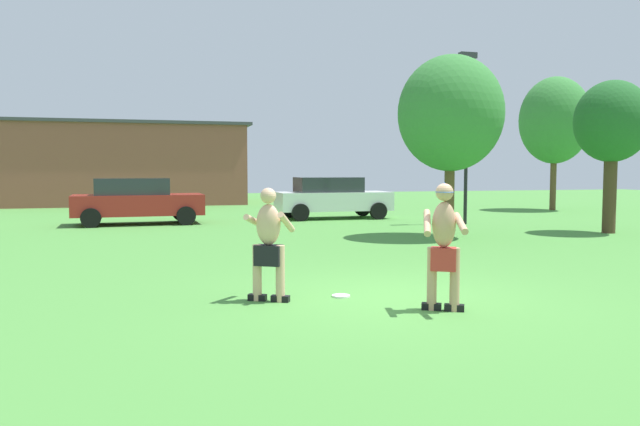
{
  "coord_description": "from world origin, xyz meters",
  "views": [
    {
      "loc": [
        -3.43,
        -8.2,
        1.87
      ],
      "look_at": [
        -0.75,
        1.36,
        1.17
      ],
      "focal_mm": 34.33,
      "sensor_mm": 36.0,
      "label": 1
    }
  ],
  "objects_px": {
    "player_with_cap": "(444,241)",
    "tree_right_field": "(612,123)",
    "frisbee": "(341,296)",
    "lamp_post": "(467,120)",
    "player_in_black": "(269,242)",
    "tree_behind_players": "(451,114)",
    "tree_near_building": "(555,121)",
    "car_red_far_end": "(137,200)",
    "car_white_near_post": "(332,197)"
  },
  "relations": [
    {
      "from": "player_in_black",
      "to": "lamp_post",
      "type": "bearing_deg",
      "value": 49.45
    },
    {
      "from": "car_white_near_post",
      "to": "car_red_far_end",
      "type": "xyz_separation_m",
      "value": [
        -7.14,
        -0.56,
        0.0
      ]
    },
    {
      "from": "frisbee",
      "to": "car_white_near_post",
      "type": "bearing_deg",
      "value": 73.8
    },
    {
      "from": "tree_near_building",
      "to": "tree_behind_players",
      "type": "bearing_deg",
      "value": -137.98
    },
    {
      "from": "car_white_near_post",
      "to": "player_with_cap",
      "type": "bearing_deg",
      "value": -101.23
    },
    {
      "from": "player_with_cap",
      "to": "lamp_post",
      "type": "distance_m",
      "value": 13.57
    },
    {
      "from": "player_in_black",
      "to": "car_red_far_end",
      "type": "xyz_separation_m",
      "value": [
        -2.03,
        13.32,
        -0.02
      ]
    },
    {
      "from": "tree_right_field",
      "to": "player_with_cap",
      "type": "bearing_deg",
      "value": -140.35
    },
    {
      "from": "frisbee",
      "to": "car_red_far_end",
      "type": "relative_size",
      "value": 0.06
    },
    {
      "from": "tree_behind_players",
      "to": "player_in_black",
      "type": "bearing_deg",
      "value": -133.16
    },
    {
      "from": "car_white_near_post",
      "to": "tree_behind_players",
      "type": "height_order",
      "value": "tree_behind_players"
    },
    {
      "from": "frisbee",
      "to": "tree_behind_players",
      "type": "bearing_deg",
      "value": 52.06
    },
    {
      "from": "lamp_post",
      "to": "player_in_black",
      "type": "bearing_deg",
      "value": -130.55
    },
    {
      "from": "player_in_black",
      "to": "frisbee",
      "type": "xyz_separation_m",
      "value": [
        1.08,
        0.01,
        -0.84
      ]
    },
    {
      "from": "lamp_post",
      "to": "tree_near_building",
      "type": "bearing_deg",
      "value": 36.05
    },
    {
      "from": "player_with_cap",
      "to": "tree_near_building",
      "type": "xyz_separation_m",
      "value": [
        14.25,
        17.0,
        3.18
      ]
    },
    {
      "from": "player_with_cap",
      "to": "lamp_post",
      "type": "relative_size",
      "value": 0.29
    },
    {
      "from": "player_in_black",
      "to": "lamp_post",
      "type": "relative_size",
      "value": 0.28
    },
    {
      "from": "frisbee",
      "to": "tree_behind_players",
      "type": "distance_m",
      "value": 9.25
    },
    {
      "from": "car_red_far_end",
      "to": "tree_near_building",
      "type": "xyz_separation_m",
      "value": [
        18.4,
        2.47,
        3.29
      ]
    },
    {
      "from": "player_in_black",
      "to": "tree_right_field",
      "type": "distance_m",
      "value": 13.39
    },
    {
      "from": "car_white_near_post",
      "to": "lamp_post",
      "type": "height_order",
      "value": "lamp_post"
    },
    {
      "from": "tree_behind_players",
      "to": "tree_near_building",
      "type": "distance_m",
      "value": 13.47
    },
    {
      "from": "tree_near_building",
      "to": "car_red_far_end",
      "type": "bearing_deg",
      "value": -172.34
    },
    {
      "from": "frisbee",
      "to": "lamp_post",
      "type": "distance_m",
      "value": 13.35
    },
    {
      "from": "player_in_black",
      "to": "tree_right_field",
      "type": "relative_size",
      "value": 0.36
    },
    {
      "from": "car_red_far_end",
      "to": "tree_behind_players",
      "type": "height_order",
      "value": "tree_behind_players"
    },
    {
      "from": "player_with_cap",
      "to": "tree_behind_players",
      "type": "relative_size",
      "value": 0.34
    },
    {
      "from": "tree_right_field",
      "to": "tree_behind_players",
      "type": "relative_size",
      "value": 0.9
    },
    {
      "from": "player_in_black",
      "to": "tree_right_field",
      "type": "xyz_separation_m",
      "value": [
        11.45,
        6.53,
        2.37
      ]
    },
    {
      "from": "tree_behind_players",
      "to": "tree_near_building",
      "type": "xyz_separation_m",
      "value": [
        10.0,
        9.01,
        0.72
      ]
    },
    {
      "from": "player_with_cap",
      "to": "tree_right_field",
      "type": "height_order",
      "value": "tree_right_field"
    },
    {
      "from": "frisbee",
      "to": "car_white_near_post",
      "type": "height_order",
      "value": "car_white_near_post"
    },
    {
      "from": "car_white_near_post",
      "to": "tree_behind_players",
      "type": "distance_m",
      "value": 7.65
    },
    {
      "from": "car_red_far_end",
      "to": "car_white_near_post",
      "type": "bearing_deg",
      "value": 4.49
    },
    {
      "from": "frisbee",
      "to": "car_white_near_post",
      "type": "distance_m",
      "value": 14.48
    },
    {
      "from": "player_with_cap",
      "to": "car_white_near_post",
      "type": "bearing_deg",
      "value": 78.77
    },
    {
      "from": "frisbee",
      "to": "tree_behind_players",
      "type": "xyz_separation_m",
      "value": [
        5.29,
        6.79,
        3.38
      ]
    },
    {
      "from": "tree_behind_players",
      "to": "player_with_cap",
      "type": "bearing_deg",
      "value": -118.01
    },
    {
      "from": "player_in_black",
      "to": "tree_near_building",
      "type": "height_order",
      "value": "tree_near_building"
    },
    {
      "from": "frisbee",
      "to": "car_white_near_post",
      "type": "xyz_separation_m",
      "value": [
        4.03,
        13.88,
        0.81
      ]
    },
    {
      "from": "player_with_cap",
      "to": "frisbee",
      "type": "bearing_deg",
      "value": 130.52
    },
    {
      "from": "tree_right_field",
      "to": "car_red_far_end",
      "type": "bearing_deg",
      "value": 153.23
    },
    {
      "from": "car_white_near_post",
      "to": "lamp_post",
      "type": "bearing_deg",
      "value": -44.08
    },
    {
      "from": "frisbee",
      "to": "car_red_far_end",
      "type": "bearing_deg",
      "value": 103.15
    },
    {
      "from": "player_with_cap",
      "to": "tree_behind_players",
      "type": "height_order",
      "value": "tree_behind_players"
    },
    {
      "from": "lamp_post",
      "to": "car_red_far_end",
      "type": "bearing_deg",
      "value": 164.42
    },
    {
      "from": "lamp_post",
      "to": "car_white_near_post",
      "type": "bearing_deg",
      "value": 135.92
    },
    {
      "from": "car_white_near_post",
      "to": "tree_near_building",
      "type": "relative_size",
      "value": 0.71
    },
    {
      "from": "car_white_near_post",
      "to": "tree_right_field",
      "type": "relative_size",
      "value": 0.97
    }
  ]
}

